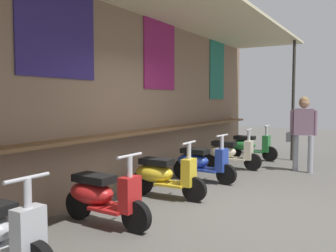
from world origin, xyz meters
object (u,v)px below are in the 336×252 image
Objects in this scene: scooter_yellow at (163,175)px; scooter_red at (101,195)px; scooter_blue at (200,162)px; scooter_cream at (229,152)px; scooter_green at (249,146)px; shopper_with_handbag at (303,126)px.

scooter_red is at bearing -92.29° from scooter_yellow.
scooter_red is 1.55m from scooter_yellow.
scooter_cream is (1.57, 0.00, 0.00)m from scooter_blue.
scooter_blue is 3.08m from scooter_green.
scooter_red is 1.00× the size of scooter_green.
scooter_yellow is at bearing -90.21° from scooter_green.
shopper_with_handbag is at bearing 74.51° from scooter_red.
scooter_blue is (1.44, -0.00, 0.00)m from scooter_yellow.
scooter_cream is (4.56, -0.00, 0.00)m from scooter_red.
scooter_green is at bearing 87.71° from scooter_yellow.
scooter_green is at bearing 91.96° from scooter_red.
scooter_yellow is 0.82× the size of shopper_with_handbag.
scooter_blue is 1.00× the size of scooter_cream.
scooter_green is (3.08, 0.00, 0.00)m from scooter_blue.
scooter_cream and scooter_green have the same top height.
scooter_red and scooter_yellow have the same top height.
scooter_red is 1.00× the size of scooter_cream.
shopper_with_handbag is (3.50, -1.59, 0.66)m from scooter_yellow.
scooter_yellow is at bearing -34.98° from shopper_with_handbag.
scooter_cream is 1.00× the size of scooter_green.
shopper_with_handbag reaches higher than scooter_cream.
scooter_blue is 1.00× the size of scooter_green.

